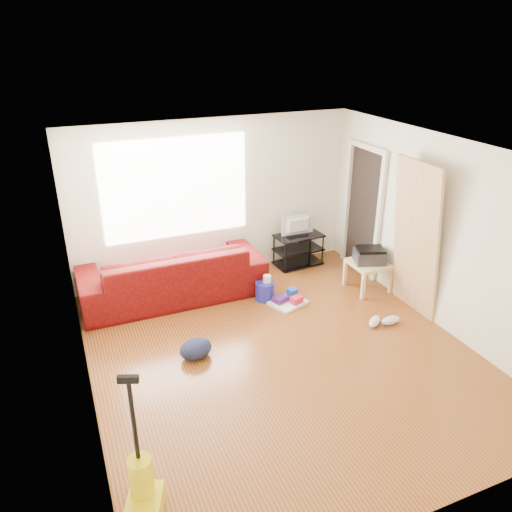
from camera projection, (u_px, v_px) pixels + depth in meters
name	position (u px, v px, depth m)	size (l,w,h in m)	color
room	(284.00, 256.00, 5.82)	(4.51, 5.01, 2.51)	#5C3810
sofa	(174.00, 296.00, 7.52)	(2.68, 1.05, 0.78)	#3D0200
tv_stand	(298.00, 249.00, 8.41)	(0.82, 0.51, 0.54)	black
tv	(299.00, 226.00, 8.23)	(0.57, 0.08, 0.33)	black
side_table	(369.00, 266.00, 7.58)	(0.55, 0.55, 0.45)	#CDB976
printer	(370.00, 255.00, 7.51)	(0.53, 0.47, 0.23)	#27272A
bucket	(265.00, 299.00, 7.43)	(0.28, 0.28, 0.28)	#212298
toilet_paper	(267.00, 287.00, 7.36)	(0.12, 0.12, 0.11)	silver
cleaning_tray	(288.00, 300.00, 7.30)	(0.60, 0.54, 0.18)	white
backpack	(196.00, 357.00, 6.13)	(0.42, 0.33, 0.23)	black
sneakers	(383.00, 321.00, 6.77)	(0.51, 0.27, 0.12)	silver
vacuum	(143.00, 487.00, 4.09)	(0.38, 0.40, 1.34)	yellow
door_panel	(406.00, 308.00, 7.19)	(0.04, 0.87, 2.17)	#B4784C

